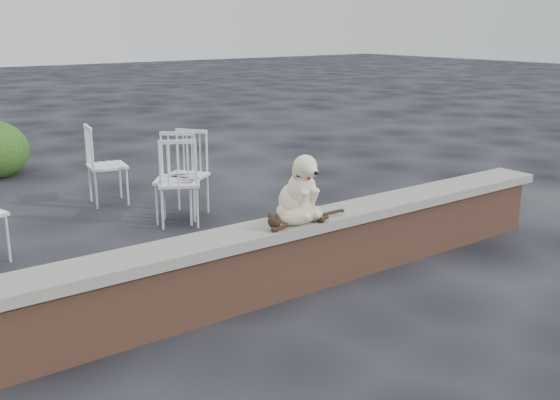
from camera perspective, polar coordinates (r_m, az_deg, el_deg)
ground at (r=5.17m, az=-0.21°, el=-8.28°), size 60.00×60.00×0.00m
brick_wall at (r=5.08m, az=-0.21°, el=-5.69°), size 6.00×0.30×0.50m
capstone at (r=4.98m, az=-0.22°, el=-2.58°), size 6.20×0.40×0.08m
dog at (r=5.06m, az=1.50°, el=1.34°), size 0.38×0.49×0.54m
cat at (r=4.95m, az=1.83°, el=-1.31°), size 0.89×0.28×0.15m
chair_d at (r=7.15m, az=-8.36°, el=2.24°), size 0.78×0.78×0.94m
chair_e at (r=7.86m, az=-15.01°, el=3.05°), size 0.65×0.65×0.94m
chair_b at (r=7.01m, az=-9.18°, el=1.92°), size 0.79×0.79×0.94m
chair_c at (r=6.87m, az=-8.88°, el=1.68°), size 0.76×0.76×0.94m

